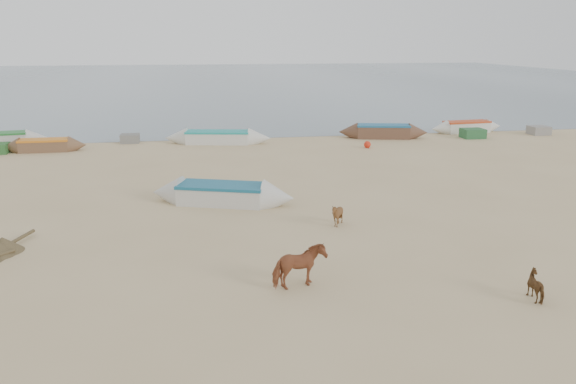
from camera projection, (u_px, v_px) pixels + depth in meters
The scene contains 8 objects.
ground at pixel (309, 255), 17.89m from camera, with size 140.00×140.00×0.00m, color tan.
sea at pixel (211, 79), 95.86m from camera, with size 160.00×160.00×0.00m, color slate.
cow_adult at pixel (299, 267), 15.36m from camera, with size 0.67×1.47×1.24m, color brown.
calf_front at pixel (337, 215), 20.52m from camera, with size 0.70×0.79×0.87m, color brown.
calf_right at pixel (539, 286), 14.73m from camera, with size 0.75×0.64×0.75m, color brown.
near_canoe at pixel (222, 194), 23.36m from camera, with size 6.08×1.47×0.83m, color beige, non-canonical shape.
waterline_canoes at pixel (179, 137), 36.90m from camera, with size 46.77×3.87×0.94m.
beach_clutter at pixel (303, 138), 37.44m from camera, with size 42.80×5.27×0.64m.
Camera 1 is at (-3.49, -16.38, 6.64)m, focal length 35.00 mm.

